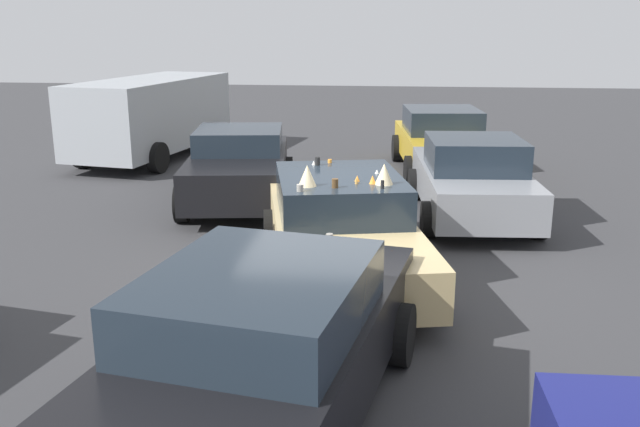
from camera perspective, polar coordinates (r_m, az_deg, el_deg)
The scene contains 7 objects.
ground_plane at distance 9.45m, azimuth 1.82°, elevation -5.32°, with size 60.00×60.00×0.00m, color #38383A.
art_car_decorated at distance 9.29m, azimuth 1.80°, elevation -1.16°, with size 4.74×2.72×1.64m.
parked_van_far_left at distance 18.14m, azimuth -13.77°, elevation 8.05°, with size 5.58×2.87×2.02m.
parked_sedan_near_right at distance 12.43m, azimuth 12.48°, elevation 2.81°, with size 4.20×2.19×1.46m.
parked_sedan_near_left at distance 5.94m, azimuth -4.34°, elevation -10.59°, with size 4.44×2.58×1.47m.
parked_sedan_row_back_far at distance 13.23m, azimuth -6.73°, elevation 3.90°, with size 4.27×2.44×1.43m.
parked_sedan_row_back_center at distance 16.23m, azimuth 10.15°, elevation 5.89°, with size 4.71×2.40×1.45m.
Camera 1 is at (-8.80, -0.69, 3.35)m, focal length 38.56 mm.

